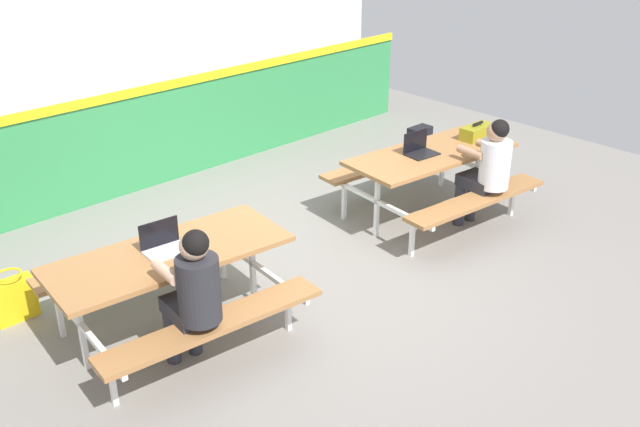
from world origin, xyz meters
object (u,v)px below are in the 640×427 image
object	(u,v)px
picnic_table_left	(171,271)
backpack_dark	(419,144)
picnic_table_right	(431,167)
tote_bag_bright	(14,299)
student_further	(488,166)
laptop_dark	(420,150)
laptop_silver	(164,245)
toolbox_grey	(477,132)
student_nearer	(194,290)

from	to	relation	value
picnic_table_left	backpack_dark	world-z (taller)	picnic_table_left
picnic_table_left	backpack_dark	xyz separation A→B (m)	(4.34, 1.10, -0.36)
picnic_table_right	tote_bag_bright	xyz separation A→B (m)	(-3.96, 1.11, -0.38)
student_further	backpack_dark	size ratio (longest dim) A/B	2.74
picnic_table_right	laptop_dark	distance (m)	0.26
student_further	laptop_silver	distance (m)	3.36
tote_bag_bright	laptop_silver	bearing A→B (deg)	-51.37
toolbox_grey	picnic_table_right	bearing A→B (deg)	174.09
picnic_table_right	student_further	world-z (taller)	student_further
laptop_dark	tote_bag_bright	xyz separation A→B (m)	(-3.82, 1.06, -0.59)
laptop_dark	toolbox_grey	bearing A→B (deg)	-8.52
picnic_table_right	student_further	distance (m)	0.61
student_nearer	tote_bag_bright	size ratio (longest dim) A/B	2.81
picnic_table_left	laptop_silver	world-z (taller)	laptop_silver
backpack_dark	tote_bag_bright	world-z (taller)	backpack_dark
laptop_dark	toolbox_grey	distance (m)	0.82
student_nearer	backpack_dark	bearing A→B (deg)	20.11
backpack_dark	tote_bag_bright	distance (m)	5.18
toolbox_grey	backpack_dark	bearing A→B (deg)	65.75
laptop_dark	toolbox_grey	size ratio (longest dim) A/B	0.85
picnic_table_left	student_nearer	size ratio (longest dim) A/B	1.57
picnic_table_left	toolbox_grey	world-z (taller)	toolbox_grey
laptop_dark	toolbox_grey	xyz separation A→B (m)	(0.81, -0.12, 0.02)
laptop_silver	backpack_dark	distance (m)	4.51
laptop_silver	picnic_table_left	bearing A→B (deg)	-74.35
student_further	tote_bag_bright	xyz separation A→B (m)	(-4.12, 1.69, -0.51)
picnic_table_left	picnic_table_right	bearing A→B (deg)	-0.67
laptop_dark	laptop_silver	bearing A→B (deg)	179.55
student_further	toolbox_grey	size ratio (longest dim) A/B	3.02
student_nearer	backpack_dark	distance (m)	4.80
student_further	picnic_table_left	bearing A→B (deg)	169.43
student_further	tote_bag_bright	bearing A→B (deg)	157.73
student_further	toolbox_grey	distance (m)	0.73
picnic_table_right	laptop_silver	xyz separation A→B (m)	(-3.13, 0.08, 0.21)
toolbox_grey	tote_bag_bright	size ratio (longest dim) A/B	0.93
backpack_dark	picnic_table_right	bearing A→B (deg)	-136.93
picnic_table_left	picnic_table_right	size ratio (longest dim) A/B	1.00
laptop_silver	laptop_dark	size ratio (longest dim) A/B	1.00
picnic_table_left	toolbox_grey	distance (m)	3.80
backpack_dark	student_nearer	bearing A→B (deg)	-159.89
picnic_table_right	student_nearer	world-z (taller)	student_nearer
student_nearer	tote_bag_bright	bearing A→B (deg)	113.10
student_nearer	laptop_silver	world-z (taller)	student_nearer
student_further	tote_bag_bright	world-z (taller)	student_further
laptop_dark	backpack_dark	bearing A→B (deg)	38.67
picnic_table_right	picnic_table_left	bearing A→B (deg)	179.33
picnic_table_right	laptop_dark	bearing A→B (deg)	159.51
picnic_table_right	student_further	bearing A→B (deg)	-74.46
picnic_table_left	tote_bag_bright	world-z (taller)	picnic_table_left
student_further	tote_bag_bright	size ratio (longest dim) A/B	2.81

